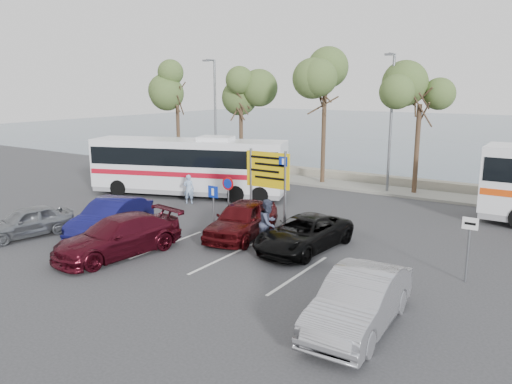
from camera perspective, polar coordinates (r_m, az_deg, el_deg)
The scene contains 24 objects.
ground at distance 20.80m, azimuth -5.73°, elevation -5.82°, with size 120.00×120.00×0.00m, color #303033.
kerb_strip at distance 32.50m, azimuth 9.95°, elevation 0.75°, with size 44.00×2.40×0.15m, color gray.
seawall at distance 34.28m, azimuth 11.30°, elevation 1.67°, with size 48.00×0.80×0.60m, color gray.
sea at distance 76.62m, azimuth 23.91°, elevation 6.33°, with size 140.00×140.00×0.00m, color #3F5A65.
tree_far_left at distance 39.54m, azimuth -9.05°, elevation 11.90°, with size 3.20×3.20×7.60m.
tree_left at distance 35.80m, azimuth -1.75°, elevation 11.52°, with size 3.20×3.20×7.20m.
tree_mid at distance 32.51m, azimuth 7.90°, elevation 12.49°, with size 3.20×3.20×8.00m.
tree_right at distance 30.40m, azimuth 18.32°, elevation 11.12°, with size 3.20×3.20×7.40m.
street_lamp_left at distance 36.64m, azimuth -4.77°, elevation 9.30°, with size 0.45×1.15×8.01m.
street_lamp_right at distance 30.43m, azimuth 15.14°, elevation 8.35°, with size 0.45×1.15×8.01m.
direction_sign at distance 22.17m, azimuth 1.36°, elevation 1.85°, with size 2.20×0.12×3.60m.
sign_no_stop at distance 22.56m, azimuth -3.20°, elevation -0.20°, with size 0.60×0.08×2.35m.
sign_parking at distance 21.12m, azimuth -4.89°, elevation -1.38°, with size 0.50×0.07×2.25m.
sign_taxi at distance 17.74m, azimuth 23.14°, elevation -5.13°, with size 0.50×0.07×2.20m.
lane_markings at distance 20.80m, azimuth -9.93°, elevation -5.93°, with size 12.02×4.20×0.01m, color silver, non-canonical shape.
coach_bus_left at distance 29.34m, azimuth -7.71°, elevation 2.71°, with size 11.47×6.10×3.53m.
car_silver_a at distance 23.53m, azimuth -24.74°, elevation -3.11°, with size 1.55×3.85×1.31m, color slate.
car_blue at distance 22.62m, azimuth -16.25°, elevation -2.75°, with size 1.63×4.67×1.54m, color #11114F.
car_maroon at distance 19.79m, azimuth -15.48°, elevation -4.89°, with size 2.08×5.13×1.49m, color #430B16.
car_red at distance 21.28m, azimuth -1.62°, elevation -3.14°, with size 1.85×4.60×1.57m, color #41090C.
suv_black at distance 19.83m, azimuth 5.47°, elevation -4.72°, with size 2.18×4.74×1.32m, color black.
car_silver_b at distance 13.83m, azimuth 11.72°, elevation -12.08°, with size 1.64×4.70×1.55m, color #939398.
pedestrian_near at distance 27.56m, azimuth -7.70°, elevation 0.34°, with size 0.59×0.39×1.62m, color #91ADD4.
pedestrian_far at distance 19.95m, azimuth 1.41°, elevation -3.58°, with size 0.96×0.74×1.97m, color #373C52.
Camera 1 is at (12.53, -15.32, 6.39)m, focal length 35.00 mm.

